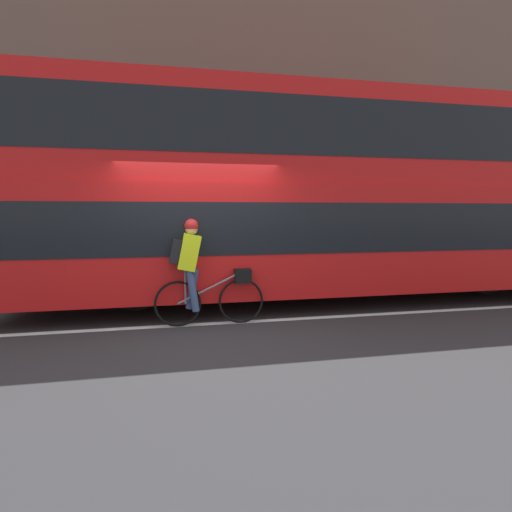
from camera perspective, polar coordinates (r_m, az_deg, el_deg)
The scene contains 8 objects.
ground_plane at distance 6.30m, azimuth -7.69°, elevation -9.95°, with size 80.00×80.00×0.00m, color #2D2D30.
road_center_line at distance 6.42m, azimuth -7.77°, elevation -9.62°, with size 50.00×0.14×0.01m, color silver.
sidewalk_curb at distance 11.12m, azimuth -9.53°, elevation -2.54°, with size 60.00×2.48×0.13m.
building_facade at distance 12.80m, azimuth -10.22°, elevation 20.86°, with size 60.00×0.30×9.99m.
bus at distance 7.99m, azimuth 10.28°, elevation 9.09°, with size 11.79×2.45×3.88m.
cyclist_on_bike at distance 6.18m, azimuth -8.28°, elevation -1.84°, with size 1.70×0.32×1.66m.
trash_bin at distance 11.15m, azimuth 0.02°, elevation 0.61°, with size 0.50×0.50×1.04m.
street_sign_post at distance 11.48m, azimuth -30.78°, elevation 3.92°, with size 0.36×0.09×2.36m.
Camera 1 is at (-0.41, -6.04, 1.76)m, focal length 28.00 mm.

